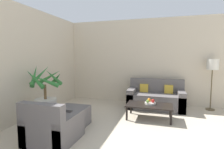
% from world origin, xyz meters
% --- Properties ---
extents(wall_back, '(8.58, 0.06, 2.70)m').
position_xyz_m(wall_back, '(0.00, 6.49, 1.35)').
color(wall_back, beige).
rests_on(wall_back, ground_plane).
extents(potted_palm, '(0.80, 0.88, 1.32)m').
position_xyz_m(potted_palm, '(-2.97, 4.13, 0.45)').
color(potted_palm, beige).
rests_on(potted_palm, ground_plane).
extents(sofa_loveseat, '(1.59, 0.76, 0.83)m').
position_xyz_m(sofa_loveseat, '(-0.57, 5.94, 0.29)').
color(sofa_loveseat, '#605B5B').
rests_on(sofa_loveseat, ground_plane).
extents(floor_lamp, '(0.31, 0.31, 1.44)m').
position_xyz_m(floor_lamp, '(0.93, 6.21, 1.21)').
color(floor_lamp, brown).
rests_on(floor_lamp, ground_plane).
extents(coffee_table, '(1.09, 0.63, 0.35)m').
position_xyz_m(coffee_table, '(-0.67, 5.00, 0.31)').
color(coffee_table, black).
rests_on(coffee_table, ground_plane).
extents(fruit_bowl, '(0.26, 0.26, 0.04)m').
position_xyz_m(fruit_bowl, '(-0.66, 5.04, 0.37)').
color(fruit_bowl, beige).
rests_on(fruit_bowl, coffee_table).
extents(apple_red, '(0.08, 0.08, 0.08)m').
position_xyz_m(apple_red, '(-0.59, 5.04, 0.44)').
color(apple_red, red).
rests_on(apple_red, fruit_bowl).
extents(apple_green, '(0.07, 0.07, 0.07)m').
position_xyz_m(apple_green, '(-0.71, 4.98, 0.43)').
color(apple_green, olive).
rests_on(apple_green, fruit_bowl).
extents(orange_fruit, '(0.08, 0.08, 0.08)m').
position_xyz_m(orange_fruit, '(-0.69, 5.11, 0.44)').
color(orange_fruit, orange).
rests_on(orange_fruit, fruit_bowl).
extents(armchair, '(0.81, 0.82, 0.77)m').
position_xyz_m(armchair, '(-2.21, 3.32, 0.25)').
color(armchair, '#605B5B').
rests_on(armchair, ground_plane).
extents(ottoman, '(0.63, 0.49, 0.41)m').
position_xyz_m(ottoman, '(-2.23, 4.11, 0.20)').
color(ottoman, '#605B5B').
rests_on(ottoman, ground_plane).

